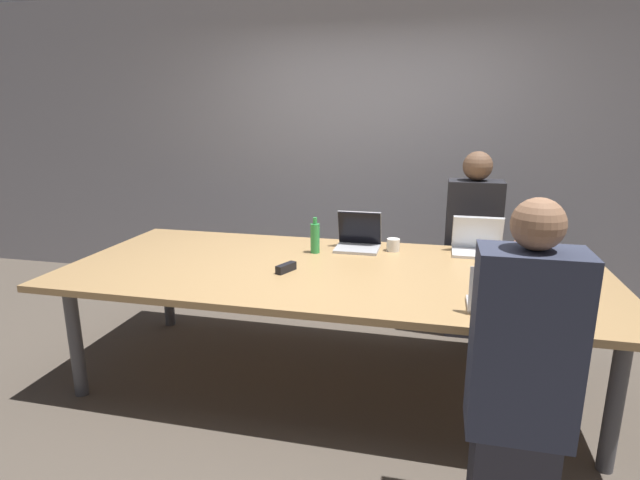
# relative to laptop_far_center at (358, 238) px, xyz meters

# --- Properties ---
(ground_plane) EXTENTS (24.00, 24.00, 0.00)m
(ground_plane) POSITION_rel_laptop_far_center_xyz_m (-0.08, -0.49, -0.84)
(ground_plane) COLOR brown
(curtain_wall) EXTENTS (12.00, 0.06, 2.80)m
(curtain_wall) POSITION_rel_laptop_far_center_xyz_m (-0.08, 1.34, 0.56)
(curtain_wall) COLOR #9999A3
(curtain_wall) RESTS_ON ground_plane
(conference_table) EXTENTS (3.32, 1.44, 0.76)m
(conference_table) POSITION_rel_laptop_far_center_xyz_m (-0.08, -0.49, -0.13)
(conference_table) COLOR tan
(conference_table) RESTS_ON ground_plane
(laptop_far_center) EXTENTS (0.31, 0.26, 0.26)m
(laptop_far_center) POSITION_rel_laptop_far_center_xyz_m (0.00, 0.00, 0.00)
(laptop_far_center) COLOR #B7B7BC
(laptop_far_center) RESTS_ON conference_table
(cup_far_center) EXTENTS (0.09, 0.09, 0.09)m
(cup_far_center) POSITION_rel_laptop_far_center_xyz_m (0.25, -0.01, -0.03)
(cup_far_center) COLOR white
(cup_far_center) RESTS_ON conference_table
(bottle_far_center) EXTENTS (0.06, 0.06, 0.25)m
(bottle_far_center) POSITION_rel_laptop_far_center_xyz_m (-0.27, -0.18, 0.03)
(bottle_far_center) COLOR green
(bottle_far_center) RESTS_ON conference_table
(laptop_near_right) EXTENTS (0.34, 0.23, 0.23)m
(laptop_near_right) POSITION_rel_laptop_far_center_xyz_m (0.86, -0.99, -0.01)
(laptop_near_right) COLOR #B7B7BC
(laptop_near_right) RESTS_ON conference_table
(person_near_right) EXTENTS (0.40, 0.24, 1.41)m
(person_near_right) POSITION_rel_laptop_far_center_xyz_m (0.89, -1.49, -0.16)
(person_near_right) COLOR #2D2D38
(person_near_right) RESTS_ON ground_plane
(laptop_far_right) EXTENTS (0.34, 0.25, 0.25)m
(laptop_far_right) POSITION_rel_laptop_far_center_xyz_m (0.81, 0.07, -0.00)
(laptop_far_right) COLOR silver
(laptop_far_right) RESTS_ON conference_table
(person_far_right) EXTENTS (0.40, 0.24, 1.43)m
(person_far_right) POSITION_rel_laptop_far_center_xyz_m (0.80, 0.44, -0.14)
(person_far_right) COLOR #2D2D38
(person_far_right) RESTS_ON ground_plane
(cup_far_right) EXTENTS (0.09, 0.09, 0.10)m
(cup_far_right) POSITION_rel_laptop_far_center_xyz_m (1.09, 0.05, -0.02)
(cup_far_right) COLOR brown
(cup_far_right) RESTS_ON conference_table
(stapler) EXTENTS (0.10, 0.16, 0.05)m
(stapler) POSITION_rel_laptop_far_center_xyz_m (-0.34, -0.63, -0.05)
(stapler) COLOR black
(stapler) RESTS_ON conference_table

